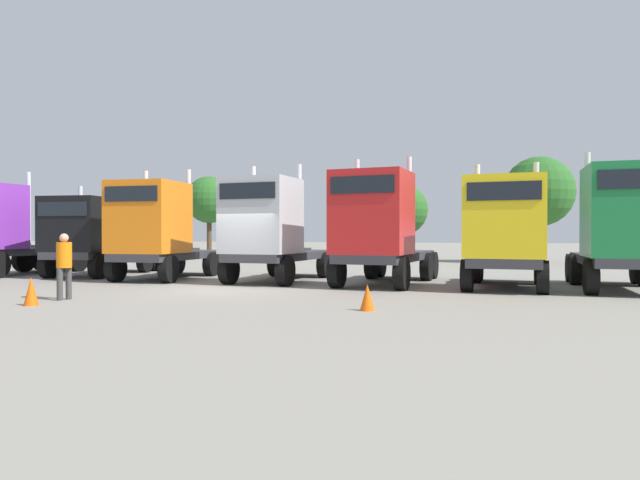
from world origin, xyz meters
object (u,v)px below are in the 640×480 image
semi_truck_green (625,227)px  visitor_in_hivis (64,261)px  semi_truck_orange (157,230)px  semi_truck_yellow (505,231)px  semi_truck_silver (270,230)px  semi_truck_red (378,229)px  traffic_cone_mid (367,297)px  semi_truck_black (91,235)px  traffic_cone_near (31,291)px

semi_truck_green → visitor_in_hivis: semi_truck_green is taller
visitor_in_hivis → semi_truck_orange: bearing=-67.3°
visitor_in_hivis → semi_truck_yellow: bearing=-139.2°
semi_truck_silver → visitor_in_hivis: semi_truck_silver is taller
semi_truck_silver → semi_truck_green: bearing=92.4°
semi_truck_yellow → visitor_in_hivis: semi_truck_yellow is taller
semi_truck_silver → semi_truck_red: size_ratio=0.99×
semi_truck_green → traffic_cone_mid: bearing=-46.2°
semi_truck_orange → semi_truck_black: bearing=-106.9°
semi_truck_red → semi_truck_yellow: size_ratio=1.12×
semi_truck_orange → visitor_in_hivis: 6.65m
semi_truck_black → traffic_cone_near: (5.32, -8.58, -1.39)m
visitor_in_hivis → traffic_cone_mid: bearing=-166.6°
semi_truck_green → semi_truck_yellow: bearing=-87.8°
semi_truck_black → semi_truck_yellow: (16.74, -0.65, 0.15)m
semi_truck_orange → semi_truck_yellow: 12.90m
semi_truck_red → traffic_cone_mid: (1.05, -6.21, -1.68)m
semi_truck_red → traffic_cone_near: size_ratio=9.21×
semi_truck_green → traffic_cone_near: size_ratio=8.33×
semi_truck_red → semi_truck_green: 7.68m
semi_truck_black → semi_truck_orange: 3.95m
semi_truck_yellow → traffic_cone_mid: bearing=-24.4°
semi_truck_black → traffic_cone_near: bearing=23.9°
traffic_cone_mid → semi_truck_black: bearing=153.0°
semi_truck_black → semi_truck_silver: bearing=78.6°
semi_truck_black → visitor_in_hivis: bearing=27.5°
semi_truck_red → visitor_in_hivis: size_ratio=3.63×
semi_truck_orange → visitor_in_hivis: (1.37, -6.44, -0.91)m
semi_truck_red → visitor_in_hivis: bearing=-44.1°
semi_truck_yellow → semi_truck_green: size_ratio=0.98×
semi_truck_orange → semi_truck_green: semi_truck_green is taller
semi_truck_black → semi_truck_green: 20.25m
semi_truck_red → traffic_cone_mid: semi_truck_red is taller
semi_truck_silver → semi_truck_yellow: (8.29, -0.14, -0.04)m
semi_truck_red → semi_truck_green: semi_truck_red is taller
semi_truck_green → visitor_in_hivis: size_ratio=3.29×
visitor_in_hivis → traffic_cone_mid: visitor_in_hivis is taller
semi_truck_black → visitor_in_hivis: semi_truck_black is taller
semi_truck_red → semi_truck_black: bearing=-89.3°
semi_truck_black → traffic_cone_near: size_ratio=9.08×
semi_truck_green → traffic_cone_mid: 9.40m
semi_truck_black → traffic_cone_mid: semi_truck_black is taller
semi_truck_silver → semi_truck_green: semi_truck_green is taller
semi_truck_silver → traffic_cone_mid: 8.40m
semi_truck_orange → traffic_cone_near: semi_truck_orange is taller
traffic_cone_mid → semi_truck_silver: bearing=128.8°
semi_truck_silver → semi_truck_red: (4.12, -0.21, 0.05)m
semi_truck_silver → visitor_in_hivis: bearing=-23.2°
visitor_in_hivis → traffic_cone_near: bearing=105.7°
semi_truck_black → semi_truck_red: size_ratio=0.99×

